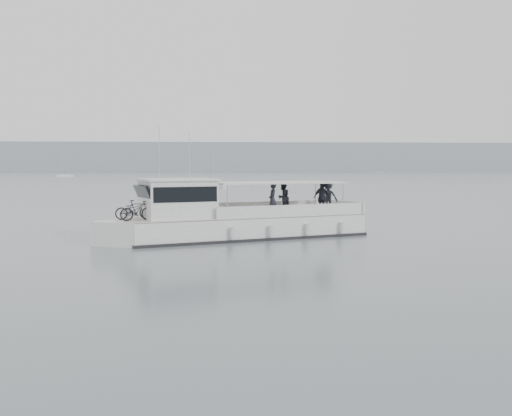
{
  "coord_description": "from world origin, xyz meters",
  "views": [
    {
      "loc": [
        -1.02,
        -28.1,
        3.77
      ],
      "look_at": [
        0.88,
        2.41,
        1.6
      ],
      "focal_mm": 40.0,
      "sensor_mm": 36.0,
      "label": 1
    }
  ],
  "objects": [
    {
      "name": "headland",
      "position": [
        0.0,
        560.0,
        14.0
      ],
      "size": [
        1400.0,
        90.0,
        28.0
      ],
      "primitive_type": "cube",
      "color": "#939EA8",
      "rests_on": "ground"
    },
    {
      "name": "ground",
      "position": [
        0.0,
        0.0,
        0.0
      ],
      "size": [
        1400.0,
        1400.0,
        0.0
      ],
      "primitive_type": "plane",
      "color": "slate",
      "rests_on": "ground"
    },
    {
      "name": "moored_fleet",
      "position": [
        -45.27,
        210.4,
        0.36
      ],
      "size": [
        455.59,
        320.03,
        10.37
      ],
      "color": "white",
      "rests_on": "ground"
    },
    {
      "name": "tour_boat",
      "position": [
        -0.82,
        1.95,
        1.01
      ],
      "size": [
        14.39,
        8.0,
        6.17
      ],
      "rotation": [
        0.0,
        0.0,
        0.37
      ],
      "color": "white",
      "rests_on": "ground"
    }
  ]
}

